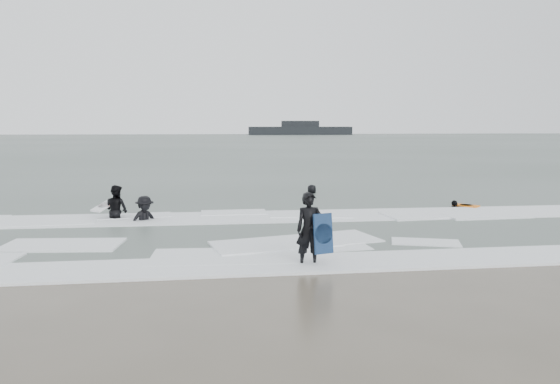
{
  "coord_description": "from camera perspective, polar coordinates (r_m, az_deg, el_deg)",
  "views": [
    {
      "loc": [
        -2.21,
        -13.48,
        3.45
      ],
      "look_at": [
        0.0,
        5.0,
        1.1
      ],
      "focal_mm": 35.0,
      "sensor_mm": 36.0,
      "label": 1
    }
  ],
  "objects": [
    {
      "name": "surfer_right_far",
      "position": [
        26.65,
        3.34,
        -0.25
      ],
      "size": [
        0.92,
        0.73,
        1.63
      ],
      "primitive_type": "imported",
      "rotation": [
        0.0,
        0.0,
        -2.84
      ],
      "color": "black",
      "rests_on": "ground"
    },
    {
      "name": "surfer_centre",
      "position": [
        13.43,
        3.07,
        -7.7
      ],
      "size": [
        0.69,
        0.48,
        1.83
      ],
      "primitive_type": "imported",
      "rotation": [
        0.0,
        0.0,
        0.06
      ],
      "color": "black",
      "rests_on": "ground"
    },
    {
      "name": "bodyboards",
      "position": [
        18.31,
        2.5,
        -2.09
      ],
      "size": [
        15.1,
        9.15,
        1.25
      ],
      "color": "#11294F",
      "rests_on": "ground"
    },
    {
      "name": "surfer_wading",
      "position": [
        20.41,
        -16.66,
        -2.84
      ],
      "size": [
        1.12,
        1.09,
        1.82
      ],
      "primitive_type": "imported",
      "rotation": [
        0.0,
        0.0,
        2.47
      ],
      "color": "black",
      "rests_on": "ground"
    },
    {
      "name": "surfer_breaker",
      "position": [
        19.7,
        -13.93,
        -3.1
      ],
      "size": [
        1.33,
        1.18,
        1.79
      ],
      "primitive_type": "imported",
      "rotation": [
        0.0,
        0.0,
        0.57
      ],
      "color": "black",
      "rests_on": "ground"
    },
    {
      "name": "vessel_horizon",
      "position": [
        162.9,
        2.12,
        6.51
      ],
      "size": [
        30.39,
        5.43,
        4.12
      ],
      "color": "black",
      "rests_on": "ground"
    },
    {
      "name": "surf_foam",
      "position": [
        17.65,
        0.5,
        -3.94
      ],
      "size": [
        30.03,
        9.06,
        0.09
      ],
      "color": "white",
      "rests_on": "ground"
    },
    {
      "name": "surfer_right_near",
      "position": [
        23.34,
        17.78,
        -1.65
      ],
      "size": [
        0.92,
        0.82,
        1.49
      ],
      "primitive_type": "imported",
      "rotation": [
        0.0,
        0.0,
        -2.49
      ],
      "color": "black",
      "rests_on": "ground"
    },
    {
      "name": "ground",
      "position": [
        14.09,
        2.43,
        -6.98
      ],
      "size": [
        320.0,
        320.0,
        0.0
      ],
      "primitive_type": "plane",
      "color": "brown",
      "rests_on": "ground"
    },
    {
      "name": "sea",
      "position": [
        93.57,
        -5.48,
        5.08
      ],
      "size": [
        320.0,
        320.0,
        0.0
      ],
      "primitive_type": "plane",
      "color": "#47544C",
      "rests_on": "ground"
    }
  ]
}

